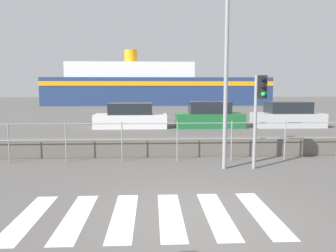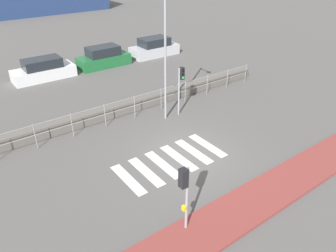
# 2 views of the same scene
# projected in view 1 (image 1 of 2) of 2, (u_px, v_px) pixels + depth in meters

# --- Properties ---
(ground_plane) EXTENTS (160.00, 160.00, 0.00)m
(ground_plane) POSITION_uv_depth(u_px,v_px,m) (196.00, 215.00, 6.35)
(ground_plane) COLOR #565451
(crosswalk) EXTENTS (4.95, 2.40, 0.01)m
(crosswalk) POSITION_uv_depth(u_px,v_px,m) (147.00, 215.00, 6.30)
(crosswalk) COLOR silver
(crosswalk) RESTS_ON ground_plane
(seawall) EXTENTS (20.40, 0.55, 0.65)m
(seawall) POSITION_uv_depth(u_px,v_px,m) (175.00, 147.00, 11.83)
(seawall) COLOR #605B54
(seawall) RESTS_ON ground_plane
(harbor_fence) EXTENTS (18.40, 0.04, 1.34)m
(harbor_fence) POSITION_uv_depth(u_px,v_px,m) (177.00, 135.00, 10.90)
(harbor_fence) COLOR gray
(harbor_fence) RESTS_ON ground_plane
(traffic_light_far) EXTENTS (0.34, 0.32, 2.81)m
(traffic_light_far) POSITION_uv_depth(u_px,v_px,m) (259.00, 101.00, 9.70)
(traffic_light_far) COLOR gray
(traffic_light_far) RESTS_ON ground_plane
(streetlamp) EXTENTS (0.32, 1.20, 6.87)m
(streetlamp) POSITION_uv_depth(u_px,v_px,m) (229.00, 26.00, 9.27)
(streetlamp) COLOR gray
(streetlamp) RESTS_ON ground_plane
(ferry_boat) EXTENTS (31.37, 6.96, 7.73)m
(ferry_boat) POSITION_uv_depth(u_px,v_px,m) (152.00, 87.00, 47.10)
(ferry_boat) COLOR navy
(ferry_boat) RESTS_ON ground_plane
(parked_car_white) EXTENTS (4.38, 1.74, 1.51)m
(parked_car_white) POSITION_uv_depth(u_px,v_px,m) (131.00, 117.00, 20.02)
(parked_car_white) COLOR silver
(parked_car_white) RESTS_ON ground_plane
(parked_car_green) EXTENTS (4.16, 1.76, 1.60)m
(parked_car_green) POSITION_uv_depth(u_px,v_px,m) (209.00, 116.00, 20.26)
(parked_car_green) COLOR #1E6633
(parked_car_green) RESTS_ON ground_plane
(parked_car_silver) EXTENTS (4.25, 1.87, 1.57)m
(parked_car_silver) POSITION_uv_depth(u_px,v_px,m) (287.00, 116.00, 20.50)
(parked_car_silver) COLOR #BCBCC1
(parked_car_silver) RESTS_ON ground_plane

